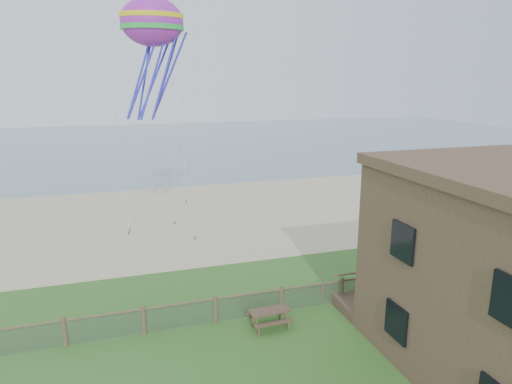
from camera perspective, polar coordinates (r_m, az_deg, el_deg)
The scene contains 6 objects.
sand_beach at distance 35.10m, azimuth -10.77°, elevation -3.20°, with size 72.00×20.00×0.02m, color #C0B18B.
ocean at distance 78.15m, azimuth -14.77°, elevation 5.92°, with size 160.00×68.00×0.02m, color slate.
chainlink_fence at distance 20.21m, azimuth -5.06°, elevation -14.55°, with size 36.20×0.20×1.25m, color #4B3D2A, non-canonical shape.
motel_deck at distance 25.41m, azimuth 26.05°, elevation -10.57°, with size 15.00×2.00×0.50m, color brown.
picnic_table at distance 19.95m, azimuth 1.65°, elevation -15.54°, with size 1.69×1.27×0.71m, color brown, non-canonical shape.
octopus_kite at distance 27.54m, azimuth -12.64°, elevation 16.18°, with size 3.53×2.49×7.26m, color #FE2871, non-canonical shape.
Camera 1 is at (-3.69, -11.40, 10.14)m, focal length 32.00 mm.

